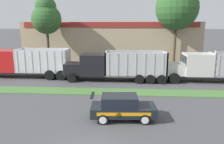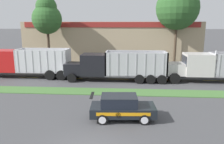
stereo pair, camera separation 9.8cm
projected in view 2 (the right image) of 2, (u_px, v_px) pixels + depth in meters
name	position (u px, v px, depth m)	size (l,w,h in m)	color
grass_verge	(108.00, 92.00, 20.57)	(120.00, 2.11, 0.06)	#477538
centre_line_2	(28.00, 77.00, 26.19)	(2.40, 0.14, 0.01)	yellow
centre_line_3	(73.00, 78.00, 25.82)	(2.40, 0.14, 0.01)	yellow
centre_line_4	(118.00, 79.00, 25.45)	(2.40, 0.14, 0.01)	yellow
centre_line_5	(165.00, 80.00, 25.07)	(2.40, 0.14, 0.01)	yellow
centre_line_6	(213.00, 81.00, 24.70)	(2.40, 0.14, 0.01)	yellow
dump_truck_lead	(106.00, 67.00, 24.61)	(11.37, 2.79, 3.32)	black
dump_truck_mid	(16.00, 63.00, 26.15)	(11.19, 2.68, 3.45)	black
dump_truck_trail	(207.00, 67.00, 24.03)	(11.95, 2.76, 3.56)	black
rally_car	(122.00, 107.00, 14.53)	(4.39, 2.12, 1.69)	black
store_building_backdrop	(113.00, 41.00, 39.67)	(28.37, 12.10, 6.64)	tan
tree_behind_left	(47.00, 16.00, 30.94)	(4.20, 4.20, 10.12)	#473828
tree_behind_centre	(178.00, 4.00, 31.29)	(6.20, 6.20, 13.17)	#473828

